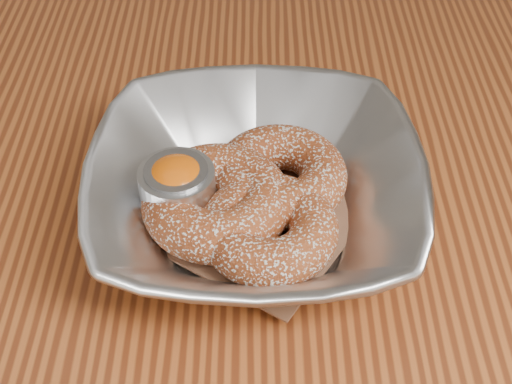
{
  "coord_description": "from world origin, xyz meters",
  "views": [
    {
      "loc": [
        0.11,
        -0.31,
        1.15
      ],
      "look_at": [
        0.11,
        0.07,
        0.78
      ],
      "focal_mm": 50.0,
      "sensor_mm": 36.0,
      "label": 1
    }
  ],
  "objects_px": {
    "serving_bowl": "(256,192)",
    "ramekin": "(178,190)",
    "donut_front": "(269,229)",
    "donut_extra": "(217,201)",
    "donut_back": "(280,175)",
    "table": "(116,366)"
  },
  "relations": [
    {
      "from": "serving_bowl",
      "to": "donut_extra",
      "type": "bearing_deg",
      "value": -162.81
    },
    {
      "from": "ramekin",
      "to": "donut_back",
      "type": "bearing_deg",
      "value": 16.58
    },
    {
      "from": "donut_front",
      "to": "table",
      "type": "bearing_deg",
      "value": -165.45
    },
    {
      "from": "donut_extra",
      "to": "donut_back",
      "type": "bearing_deg",
      "value": 31.6
    },
    {
      "from": "donut_extra",
      "to": "donut_front",
      "type": "bearing_deg",
      "value": -34.02
    },
    {
      "from": "ramekin",
      "to": "table",
      "type": "bearing_deg",
      "value": -131.01
    },
    {
      "from": "donut_back",
      "to": "ramekin",
      "type": "relative_size",
      "value": 1.83
    },
    {
      "from": "table",
      "to": "donut_extra",
      "type": "height_order",
      "value": "donut_extra"
    },
    {
      "from": "donut_back",
      "to": "serving_bowl",
      "type": "bearing_deg",
      "value": -132.37
    },
    {
      "from": "serving_bowl",
      "to": "donut_back",
      "type": "relative_size",
      "value": 2.41
    },
    {
      "from": "donut_front",
      "to": "donut_extra",
      "type": "bearing_deg",
      "value": 145.98
    },
    {
      "from": "serving_bowl",
      "to": "donut_extra",
      "type": "relative_size",
      "value": 2.24
    },
    {
      "from": "serving_bowl",
      "to": "ramekin",
      "type": "relative_size",
      "value": 4.41
    },
    {
      "from": "serving_bowl",
      "to": "donut_back",
      "type": "bearing_deg",
      "value": 47.63
    },
    {
      "from": "serving_bowl",
      "to": "ramekin",
      "type": "xyz_separation_m",
      "value": [
        -0.06,
        -0.0,
        0.0
      ]
    },
    {
      "from": "donut_back",
      "to": "ramekin",
      "type": "distance_m",
      "value": 0.08
    },
    {
      "from": "donut_front",
      "to": "ramekin",
      "type": "bearing_deg",
      "value": 154.24
    },
    {
      "from": "donut_back",
      "to": "ramekin",
      "type": "height_order",
      "value": "ramekin"
    },
    {
      "from": "donut_back",
      "to": "donut_front",
      "type": "bearing_deg",
      "value": -99.76
    },
    {
      "from": "table",
      "to": "donut_extra",
      "type": "bearing_deg",
      "value": 34.26
    },
    {
      "from": "ramekin",
      "to": "donut_extra",
      "type": "bearing_deg",
      "value": -12.81
    },
    {
      "from": "serving_bowl",
      "to": "donut_back",
      "type": "distance_m",
      "value": 0.03
    }
  ]
}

